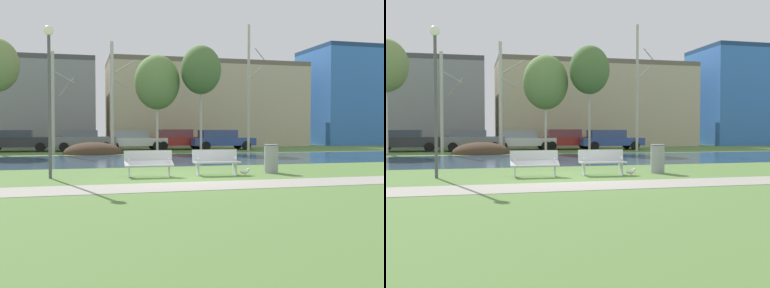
% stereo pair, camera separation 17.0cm
% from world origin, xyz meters
% --- Properties ---
extents(ground_plane, '(120.00, 120.00, 0.00)m').
position_xyz_m(ground_plane, '(0.00, 10.00, 0.00)').
color(ground_plane, '#517538').
extents(paved_path_strip, '(60.00, 1.82, 0.01)m').
position_xyz_m(paved_path_strip, '(0.00, -2.08, 0.01)').
color(paved_path_strip, gray).
rests_on(paved_path_strip, ground).
extents(river_band, '(80.00, 8.44, 0.01)m').
position_xyz_m(river_band, '(0.00, 8.36, 0.00)').
color(river_band, '#284256').
rests_on(river_band, ground).
extents(soil_mound, '(3.71, 2.83, 1.47)m').
position_xyz_m(soil_mound, '(-2.58, 14.09, 0.00)').
color(soil_mound, '#423021').
rests_on(soil_mound, ground).
extents(bench_left, '(1.62, 0.63, 0.87)m').
position_xyz_m(bench_left, '(-1.16, 0.56, 0.47)').
color(bench_left, silver).
rests_on(bench_left, ground).
extents(bench_right, '(1.62, 0.64, 0.87)m').
position_xyz_m(bench_right, '(1.17, 0.56, 0.47)').
color(bench_right, silver).
rests_on(bench_right, ground).
extents(trash_bin, '(0.53, 0.53, 1.03)m').
position_xyz_m(trash_bin, '(3.31, 0.76, 0.53)').
color(trash_bin, gray).
rests_on(trash_bin, ground).
extents(seagull, '(0.39, 0.14, 0.24)m').
position_xyz_m(seagull, '(2.12, 0.27, 0.13)').
color(seagull, white).
rests_on(seagull, ground).
extents(streetlamp, '(0.32, 0.32, 4.88)m').
position_xyz_m(streetlamp, '(-4.29, 0.92, 3.30)').
color(streetlamp, '#4C4C51').
rests_on(streetlamp, ground).
extents(birch_left, '(1.40, 2.55, 6.33)m').
position_xyz_m(birch_left, '(-4.92, 14.63, 3.25)').
color(birch_left, '#BCB7A8').
rests_on(birch_left, ground).
extents(birch_center_left, '(1.64, 2.55, 7.13)m').
position_xyz_m(birch_center_left, '(-1.31, 14.79, 3.66)').
color(birch_center_left, beige).
rests_on(birch_center_left, ground).
extents(birch_center, '(3.06, 3.06, 6.53)m').
position_xyz_m(birch_center, '(1.70, 15.59, 4.68)').
color(birch_center, beige).
rests_on(birch_center, ground).
extents(birch_center_right, '(2.69, 2.69, 7.11)m').
position_xyz_m(birch_center_right, '(4.49, 14.60, 5.47)').
color(birch_center_right, '#BCB7A8').
rests_on(birch_center_right, ground).
extents(birch_right, '(1.24, 2.12, 8.63)m').
position_xyz_m(birch_right, '(7.85, 14.43, 4.39)').
color(birch_right, '#BCB7A8').
rests_on(birch_right, ground).
extents(parked_van_nearest_dark, '(4.51, 2.15, 1.47)m').
position_xyz_m(parked_van_nearest_dark, '(-7.56, 18.09, 0.78)').
color(parked_van_nearest_dark, '#282B30').
rests_on(parked_van_nearest_dark, ground).
extents(parked_sedan_second_grey, '(4.27, 2.11, 1.46)m').
position_xyz_m(parked_sedan_second_grey, '(-3.14, 17.93, 0.78)').
color(parked_sedan_second_grey, slate).
rests_on(parked_sedan_second_grey, ground).
extents(parked_hatch_third_white, '(4.70, 2.10, 1.43)m').
position_xyz_m(parked_hatch_third_white, '(0.35, 18.34, 0.76)').
color(parked_hatch_third_white, silver).
rests_on(parked_hatch_third_white, ground).
extents(parked_wagon_fourth_red, '(4.35, 2.17, 1.50)m').
position_xyz_m(parked_wagon_fourth_red, '(3.77, 18.49, 0.79)').
color(parked_wagon_fourth_red, maroon).
rests_on(parked_wagon_fourth_red, ground).
extents(parked_suv_fifth_blue, '(4.75, 2.06, 1.47)m').
position_xyz_m(parked_suv_fifth_blue, '(6.78, 17.31, 0.77)').
color(parked_suv_fifth_blue, '#2D4793').
rests_on(parked_suv_fifth_blue, ground).
extents(building_grey_warehouse, '(12.59, 8.11, 7.30)m').
position_xyz_m(building_grey_warehouse, '(-8.46, 25.68, 3.65)').
color(building_grey_warehouse, gray).
rests_on(building_grey_warehouse, ground).
extents(building_beige_block, '(17.43, 6.61, 7.41)m').
position_xyz_m(building_beige_block, '(7.64, 24.55, 3.71)').
color(building_beige_block, '#BCAD8E').
rests_on(building_beige_block, ground).
extents(building_blue_store, '(10.45, 6.87, 9.36)m').
position_xyz_m(building_blue_store, '(23.54, 24.69, 4.68)').
color(building_blue_store, '#3870C6').
rests_on(building_blue_store, ground).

